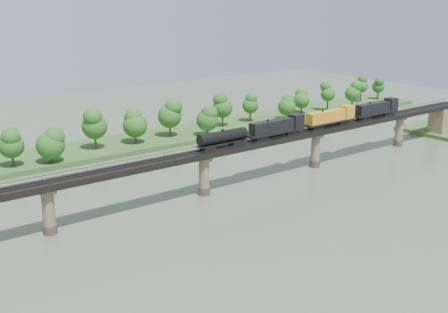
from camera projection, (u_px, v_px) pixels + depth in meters
ground at (286, 233)px, 119.35m from camera, size 400.00×400.00×0.00m
far_bank at (107, 147)px, 184.11m from camera, size 300.00×24.00×1.60m
bridge at (204, 174)px, 140.79m from camera, size 236.00×30.00×11.50m
bridge_superstructure at (204, 150)px, 139.05m from camera, size 220.00×4.90×0.75m
far_treeline at (88, 129)px, 173.70m from camera, size 289.06×17.54×13.60m
freight_train at (313, 121)px, 160.88m from camera, size 78.14×3.04×5.38m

